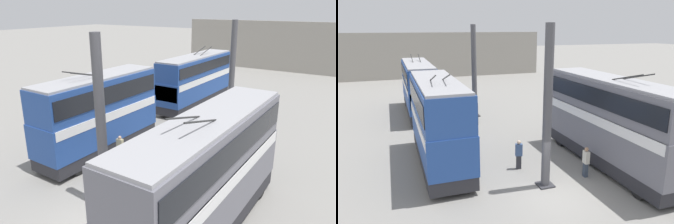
# 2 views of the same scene
# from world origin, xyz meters

# --- Properties ---
(ground_plane) EXTENTS (240.00, 240.00, 0.00)m
(ground_plane) POSITION_xyz_m (0.00, 0.00, 0.00)
(ground_plane) COLOR gray
(depot_back_wall) EXTENTS (0.50, 36.00, 7.25)m
(depot_back_wall) POSITION_xyz_m (41.74, 0.00, 3.62)
(depot_back_wall) COLOR gray
(depot_back_wall) RESTS_ON ground_plane
(support_column_near) EXTENTS (0.83, 0.83, 8.36)m
(support_column_near) POSITION_xyz_m (1.42, 0.00, 4.06)
(support_column_near) COLOR #4C4C51
(support_column_near) RESTS_ON ground_plane
(support_column_far) EXTENTS (0.83, 0.83, 8.36)m
(support_column_far) POSITION_xyz_m (16.20, 0.00, 4.06)
(support_column_far) COLOR #4C4C51
(support_column_far) RESTS_ON ground_plane
(bus_left_near) EXTENTS (10.86, 2.54, 5.91)m
(bus_left_near) POSITION_xyz_m (2.51, -4.77, 3.01)
(bus_left_near) COLOR black
(bus_left_near) RESTS_ON ground_plane
(bus_right_near) EXTENTS (9.08, 2.54, 5.84)m
(bus_right_near) POSITION_xyz_m (6.00, 4.77, 2.96)
(bus_right_near) COLOR black
(bus_right_near) RESTS_ON ground_plane
(bus_right_far) EXTENTS (10.46, 2.54, 5.53)m
(bus_right_far) POSITION_xyz_m (18.91, 4.77, 2.81)
(bus_right_far) COLOR black
(bus_right_far) RESTS_ON ground_plane
(person_by_left_row) EXTENTS (0.44, 0.27, 1.75)m
(person_by_left_row) POSITION_xyz_m (1.63, -2.59, 0.93)
(person_by_left_row) COLOR #384251
(person_by_left_row) RESTS_ON ground_plane
(person_aisle_midway) EXTENTS (0.48, 0.39, 1.80)m
(person_aisle_midway) POSITION_xyz_m (13.84, 0.77, 0.96)
(person_aisle_midway) COLOR #473D33
(person_aisle_midway) RESTS_ON ground_plane
(person_by_right_row) EXTENTS (0.26, 0.43, 1.61)m
(person_by_right_row) POSITION_xyz_m (5.89, 3.01, 0.84)
(person_by_right_row) COLOR #2D2D33
(person_by_right_row) RESTS_ON ground_plane
(person_aisle_foreground) EXTENTS (0.35, 0.47, 1.77)m
(person_aisle_foreground) POSITION_xyz_m (3.88, 0.52, 0.94)
(person_aisle_foreground) COLOR #2D2D33
(person_aisle_foreground) RESTS_ON ground_plane
(oil_drum) EXTENTS (0.67, 0.67, 0.90)m
(oil_drum) POSITION_xyz_m (14.02, 1.88, 0.45)
(oil_drum) COLOR #424C56
(oil_drum) RESTS_ON ground_plane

